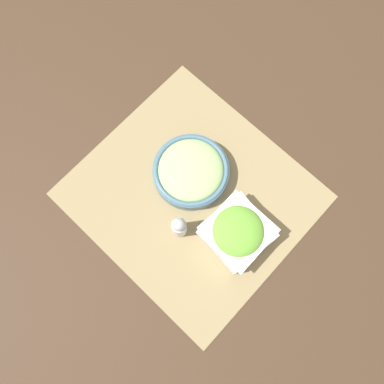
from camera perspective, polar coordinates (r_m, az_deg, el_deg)
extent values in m
plane|color=#422D1E|center=(0.89, 0.00, -0.52)|extent=(3.00, 3.00, 0.00)
cube|color=#937F56|center=(0.89, 0.00, -0.49)|extent=(0.51, 0.47, 0.00)
cylinder|color=slate|center=(0.88, -0.16, 3.04)|extent=(0.18, 0.18, 0.04)
torus|color=slate|center=(0.86, -0.17, 3.39)|extent=(0.17, 0.17, 0.01)
ellipsoid|color=#A8CC7F|center=(0.86, -0.17, 3.39)|extent=(0.15, 0.15, 0.04)
cube|color=white|center=(0.85, 6.71, -6.33)|extent=(0.14, 0.14, 0.06)
cube|color=white|center=(0.82, 6.95, -6.06)|extent=(0.13, 0.13, 0.00)
ellipsoid|color=#6BAD38|center=(0.82, 6.93, -6.08)|extent=(0.11, 0.11, 0.04)
cylinder|color=silver|center=(0.83, -1.94, -5.47)|extent=(0.03, 0.03, 0.08)
sphere|color=#B2B2B7|center=(0.79, -2.05, -4.98)|extent=(0.03, 0.03, 0.03)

